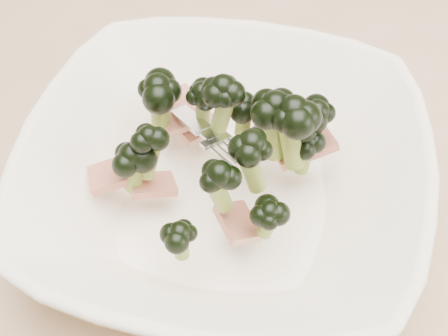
% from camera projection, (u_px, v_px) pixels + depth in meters
% --- Properties ---
extents(dining_table, '(1.20, 0.80, 0.75)m').
position_uv_depth(dining_table, '(288.00, 292.00, 0.58)').
color(dining_table, tan).
rests_on(dining_table, ground).
extents(broccoli_dish, '(0.35, 0.35, 0.12)m').
position_uv_depth(broccoli_dish, '(224.00, 174.00, 0.49)').
color(broccoli_dish, white).
rests_on(broccoli_dish, dining_table).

